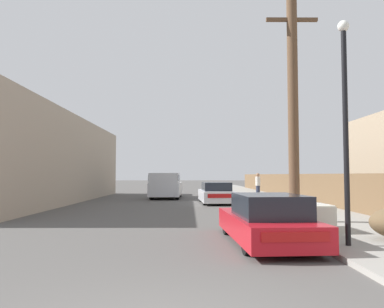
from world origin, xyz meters
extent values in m
cube|color=gray|center=(5.30, 23.50, 0.06)|extent=(4.20, 63.00, 0.12)
cube|color=silver|center=(3.82, 7.21, 0.48)|extent=(0.74, 1.63, 0.72)
cube|color=white|center=(3.82, 7.21, 0.85)|extent=(0.71, 1.56, 0.03)
cube|color=#333335|center=(3.97, 7.71, 0.88)|extent=(0.04, 0.20, 0.02)
cube|color=gray|center=(3.81, 7.46, 0.87)|extent=(0.67, 0.11, 0.01)
cube|color=gray|center=(3.84, 6.97, 0.87)|extent=(0.67, 0.11, 0.01)
cube|color=red|center=(2.12, 5.77, 0.42)|extent=(1.97, 4.52, 0.54)
cube|color=black|center=(2.15, 5.37, 0.96)|extent=(1.60, 2.21, 0.54)
cube|color=#B21414|center=(2.26, 3.54, 0.51)|extent=(1.34, 0.11, 0.19)
cylinder|color=black|center=(1.31, 7.09, 0.32)|extent=(0.24, 0.66, 0.64)
cylinder|color=black|center=(2.78, 7.18, 0.32)|extent=(0.24, 0.66, 0.64)
cylinder|color=black|center=(1.47, 4.35, 0.32)|extent=(0.24, 0.66, 0.64)
cylinder|color=black|center=(2.94, 4.44, 0.32)|extent=(0.24, 0.66, 0.64)
cube|color=silver|center=(1.80, 18.79, 0.45)|extent=(2.01, 4.59, 0.62)
cube|color=black|center=(1.81, 18.61, 1.01)|extent=(1.66, 2.59, 0.49)
cube|color=#B21414|center=(1.91, 16.52, 0.56)|extent=(1.40, 0.10, 0.22)
cylinder|color=black|center=(0.96, 20.15, 0.31)|extent=(0.23, 0.63, 0.62)
cylinder|color=black|center=(2.51, 20.22, 0.31)|extent=(0.23, 0.63, 0.62)
cylinder|color=black|center=(1.09, 17.35, 0.31)|extent=(0.23, 0.63, 0.62)
cylinder|color=black|center=(2.65, 17.43, 0.31)|extent=(0.23, 0.63, 0.62)
cube|color=silver|center=(-1.46, 23.80, 0.67)|extent=(2.21, 5.36, 0.92)
cube|color=silver|center=(-1.49, 22.34, 1.47)|extent=(2.02, 2.44, 0.69)
cube|color=black|center=(-1.49, 22.34, 1.49)|extent=(2.06, 2.39, 0.38)
cylinder|color=black|center=(-0.62, 22.13, 0.43)|extent=(0.28, 0.86, 0.85)
cylinder|color=black|center=(-2.38, 22.17, 0.43)|extent=(0.28, 0.86, 0.85)
cylinder|color=black|center=(-0.54, 25.42, 0.43)|extent=(0.28, 0.86, 0.85)
cylinder|color=black|center=(-2.31, 25.47, 0.43)|extent=(0.28, 0.86, 0.85)
cylinder|color=brown|center=(3.81, 9.13, 4.02)|extent=(0.36, 0.36, 7.79)
cube|color=brown|center=(3.81, 9.13, 7.13)|extent=(1.80, 0.12, 0.12)
cylinder|color=black|center=(3.79, 4.79, 2.57)|extent=(0.12, 0.12, 4.89)
sphere|color=white|center=(3.79, 4.79, 5.14)|extent=(0.26, 0.26, 0.26)
cube|color=brown|center=(7.25, 20.83, 0.94)|extent=(0.08, 45.36, 1.63)
cube|color=tan|center=(-10.01, 19.90, 2.64)|extent=(7.00, 21.25, 5.27)
cylinder|color=#282D42|center=(5.07, 22.78, 0.53)|extent=(0.28, 0.28, 0.81)
cylinder|color=beige|center=(5.07, 22.78, 1.25)|extent=(0.34, 0.34, 0.64)
sphere|color=#8C664C|center=(5.07, 22.78, 1.70)|extent=(0.24, 0.24, 0.24)
camera|label=1|loc=(0.22, -3.67, 1.70)|focal=35.00mm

